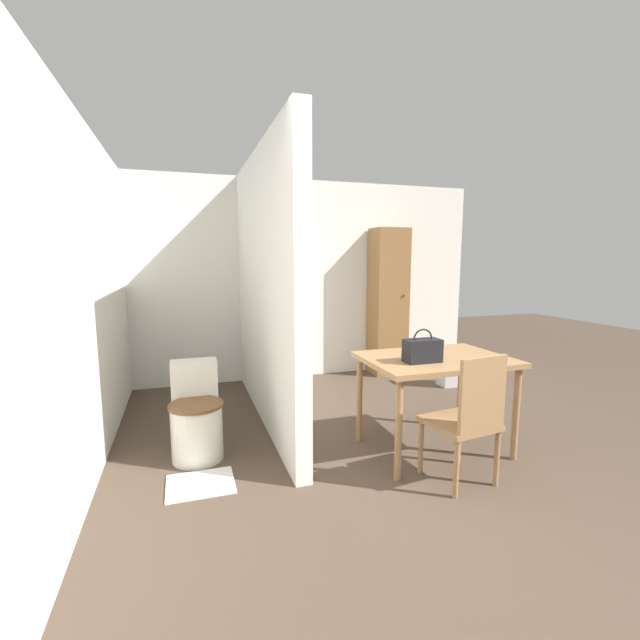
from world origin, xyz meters
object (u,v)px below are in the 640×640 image
(toilet, at_px, (196,419))
(handbag, at_px, (422,350))
(wooden_cabinet, at_px, (388,302))
(wooden_chair, at_px, (468,417))
(dining_table, at_px, (435,367))
(space_heater, at_px, (451,366))

(toilet, bearing_deg, handbag, -19.69)
(handbag, distance_m, wooden_cabinet, 2.52)
(wooden_chair, bearing_deg, handbag, 95.67)
(dining_table, distance_m, wooden_cabinet, 2.37)
(space_heater, bearing_deg, toilet, -161.61)
(toilet, bearing_deg, wooden_chair, -30.45)
(wooden_chair, distance_m, handbag, 0.58)
(toilet, relative_size, wooden_cabinet, 0.37)
(wooden_chair, relative_size, handbag, 3.37)
(handbag, xyz_separation_m, wooden_cabinet, (0.91, 2.35, 0.11))
(wooden_chair, xyz_separation_m, toilet, (-1.72, 1.01, -0.18))
(toilet, xyz_separation_m, wooden_cabinet, (2.53, 1.77, 0.66))
(toilet, xyz_separation_m, handbag, (1.62, -0.58, 0.55))
(dining_table, bearing_deg, space_heater, 51.13)
(handbag, bearing_deg, space_heater, 48.98)
(dining_table, relative_size, toilet, 1.56)
(dining_table, relative_size, wooden_cabinet, 0.58)
(handbag, bearing_deg, toilet, 160.31)
(dining_table, bearing_deg, wooden_chair, -99.38)
(toilet, height_order, handbag, handbag)
(toilet, distance_m, wooden_cabinet, 3.15)
(dining_table, bearing_deg, wooden_cabinet, 72.25)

